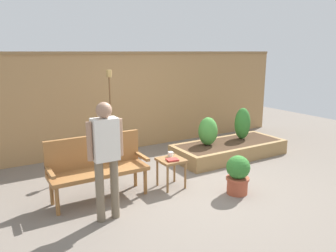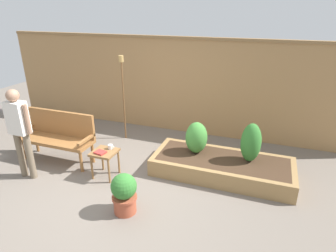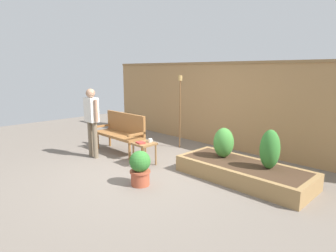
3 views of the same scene
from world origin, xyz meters
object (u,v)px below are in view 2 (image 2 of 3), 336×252
object	(u,v)px
potted_boxwood	(124,193)
shrub_far_corner	(251,143)
garden_bench	(58,133)
person_by_bench	(19,127)
shrub_near_bench	(196,138)
book_on_table	(100,152)
cup_on_table	(111,147)
side_table	(105,156)
tiki_torch	(123,84)

from	to	relation	value
potted_boxwood	shrub_far_corner	world-z (taller)	shrub_far_corner
potted_boxwood	garden_bench	bearing A→B (deg)	152.55
potted_boxwood	person_by_bench	distance (m)	2.12
shrub_near_bench	person_by_bench	distance (m)	2.96
book_on_table	shrub_near_bench	size ratio (longest dim) A/B	0.31
potted_boxwood	person_by_bench	xyz separation A→B (m)	(-2.01, 0.27, 0.61)
garden_bench	cup_on_table	size ratio (longest dim) A/B	12.46
book_on_table	person_by_bench	distance (m)	1.36
side_table	book_on_table	size ratio (longest dim) A/B	2.67
side_table	shrub_far_corner	bearing A→B (deg)	19.90
book_on_table	person_by_bench	bearing A→B (deg)	-151.77
shrub_far_corner	person_by_bench	world-z (taller)	person_by_bench
shrub_near_bench	shrub_far_corner	distance (m)	0.93
garden_bench	cup_on_table	bearing A→B (deg)	-6.45
potted_boxwood	shrub_far_corner	xyz separation A→B (m)	(1.55, 1.57, 0.32)
side_table	shrub_near_bench	xyz separation A→B (m)	(1.38, 0.84, 0.19)
person_by_bench	shrub_near_bench	bearing A→B (deg)	26.39
potted_boxwood	shrub_near_bench	xyz separation A→B (m)	(0.62, 1.57, 0.26)
person_by_bench	book_on_table	bearing A→B (deg)	17.64
garden_bench	shrub_near_bench	distance (m)	2.59
side_table	cup_on_table	bearing A→B (deg)	63.27
tiki_torch	person_by_bench	world-z (taller)	tiki_torch
cup_on_table	shrub_near_bench	xyz separation A→B (m)	(1.32, 0.72, 0.07)
shrub_near_bench	person_by_bench	xyz separation A→B (m)	(-2.63, -1.30, 0.35)
book_on_table	shrub_far_corner	size ratio (longest dim) A/B	0.26
cup_on_table	shrub_far_corner	xyz separation A→B (m)	(2.25, 0.72, 0.12)
side_table	person_by_bench	bearing A→B (deg)	-159.48
potted_boxwood	cup_on_table	bearing A→B (deg)	129.38
garden_bench	cup_on_table	world-z (taller)	garden_bench
tiki_torch	cup_on_table	bearing A→B (deg)	-71.27
side_table	person_by_bench	xyz separation A→B (m)	(-1.25, -0.47, 0.54)
potted_boxwood	shrub_far_corner	distance (m)	2.23
shrub_far_corner	person_by_bench	distance (m)	3.80
potted_boxwood	tiki_torch	world-z (taller)	tiki_torch
cup_on_table	person_by_bench	bearing A→B (deg)	-155.97
side_table	person_by_bench	world-z (taller)	person_by_bench
garden_bench	potted_boxwood	world-z (taller)	garden_bench
side_table	tiki_torch	bearing A→B (deg)	105.38
person_by_bench	garden_bench	bearing A→B (deg)	81.28
shrub_far_corner	person_by_bench	xyz separation A→B (m)	(-3.56, -1.30, 0.29)
side_table	cup_on_table	distance (m)	0.18
garden_bench	cup_on_table	distance (m)	1.21
shrub_far_corner	book_on_table	bearing A→B (deg)	-158.61
potted_boxwood	shrub_near_bench	size ratio (longest dim) A/B	1.07
person_by_bench	shrub_far_corner	bearing A→B (deg)	20.12
garden_bench	shrub_far_corner	xyz separation A→B (m)	(3.45, 0.58, 0.10)
garden_bench	tiki_torch	bearing A→B (deg)	60.41
person_by_bench	tiki_torch	bearing A→B (deg)	67.31
garden_bench	tiki_torch	xyz separation A→B (m)	(0.72, 1.27, 0.70)
cup_on_table	potted_boxwood	world-z (taller)	potted_boxwood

